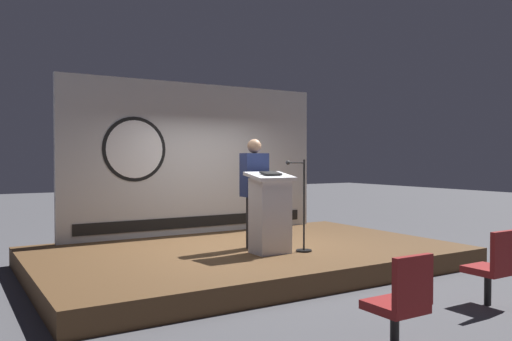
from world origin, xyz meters
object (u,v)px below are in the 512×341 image
audience_chair_right (494,264)px  speaker_person (254,193)px  podium (270,213)px  audience_chair_left (402,299)px  microphone_stand (302,219)px

audience_chair_right → speaker_person: bearing=110.9°
podium → audience_chair_left: (-0.76, -3.25, -0.40)m
speaker_person → microphone_stand: (0.49, -0.57, -0.38)m
microphone_stand → audience_chair_left: bearing=-111.9°
audience_chair_right → microphone_stand: bearing=105.6°
microphone_stand → audience_chair_left: (-1.27, -3.16, -0.29)m
speaker_person → audience_chair_left: bearing=-101.7°
speaker_person → audience_chair_right: bearing=-69.1°
podium → microphone_stand: bearing=-9.9°
audience_chair_left → audience_chair_right: bearing=13.1°
audience_chair_left → podium: bearing=76.9°
podium → audience_chair_right: bearing=-65.6°
speaker_person → audience_chair_right: (1.24, -3.26, -0.68)m
podium → audience_chair_left: bearing=-103.1°
speaker_person → microphone_stand: size_ratio=1.23×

